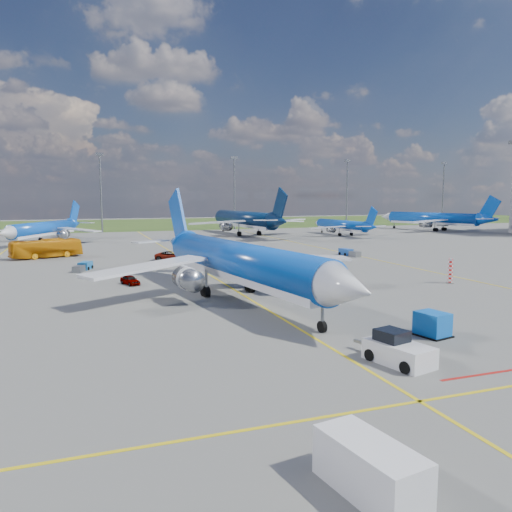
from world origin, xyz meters
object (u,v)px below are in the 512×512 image
object	(u,v)px
bg_jet_nnw	(44,243)
service_car_a	(130,280)
warning_post	(450,271)
baggage_tug_w	(281,263)
baggage_tug_e	(349,253)
service_car_c	(261,250)
service_car_b	(171,256)
baggage_tug_c	(83,267)
bg_jet_n	(244,235)
pushback_tug	(397,350)
service_van	(370,468)
apron_bus	(46,248)
bg_jet_ne	(341,235)
main_airliner	(240,299)
uld_container	(432,324)
bg_jet_ene	(432,231)

from	to	relation	value
bg_jet_nnw	service_car_a	size ratio (longest dim) A/B	10.51
warning_post	baggage_tug_w	world-z (taller)	warning_post
warning_post	baggage_tug_w	xyz separation A→B (m)	(-13.79, 20.42, -1.01)
warning_post	service_car_a	world-z (taller)	warning_post
bg_jet_nnw	baggage_tug_e	size ratio (longest dim) A/B	6.81
service_car_c	baggage_tug_w	size ratio (longest dim) A/B	0.83
service_car_b	baggage_tug_c	xyz separation A→B (m)	(-13.75, -7.02, -0.21)
bg_jet_nnw	baggage_tug_c	distance (m)	47.45
bg_jet_n	service_car_c	distance (m)	42.48
pushback_tug	service_van	size ratio (longest dim) A/B	1.43
apron_bus	bg_jet_ne	bearing A→B (deg)	-89.83
main_airliner	bg_jet_ne	bearing A→B (deg)	45.13
baggage_tug_c	service_van	bearing A→B (deg)	-61.15
bg_jet_ne	service_van	distance (m)	118.46
uld_container	service_car_b	xyz separation A→B (m)	(-10.91, 51.22, -0.19)
bg_jet_n	baggage_tug_c	bearing A→B (deg)	45.84
service_van	service_car_c	distance (m)	75.66
service_car_c	baggage_tug_w	distance (m)	18.07
warning_post	uld_container	world-z (taller)	warning_post
service_car_c	baggage_tug_w	bearing A→B (deg)	-87.21
bg_jet_n	service_car_c	xyz separation A→B (m)	(-10.28, -41.21, 0.57)
bg_jet_ene	service_car_c	xyz separation A→B (m)	(-69.44, -38.36, 0.57)
warning_post	main_airliner	world-z (taller)	main_airliner
warning_post	bg_jet_n	size ratio (longest dim) A/B	0.06
uld_container	service_car_a	world-z (taller)	uld_container
bg_jet_n	service_car_c	world-z (taller)	bg_jet_n
main_airliner	service_car_b	distance (m)	33.49
service_van	baggage_tug_c	world-z (taller)	service_van
main_airliner	pushback_tug	size ratio (longest dim) A/B	6.95
service_car_b	service_car_c	bearing A→B (deg)	-58.08
baggage_tug_c	baggage_tug_e	distance (m)	44.76
baggage_tug_w	baggage_tug_e	size ratio (longest dim) A/B	0.92
main_airliner	baggage_tug_w	world-z (taller)	main_airliner
bg_jet_nnw	baggage_tug_w	xyz separation A→B (m)	(36.04, -52.40, 0.49)
bg_jet_nnw	baggage_tug_w	world-z (taller)	bg_jet_nnw
pushback_tug	baggage_tug_e	size ratio (longest dim) A/B	1.20
bg_jet_n	service_car_b	size ratio (longest dim) A/B	8.90
bg_jet_ne	service_van	xyz separation A→B (m)	(-56.95, -103.86, 0.95)
bg_jet_n	bg_jet_ene	distance (m)	59.23
warning_post	service_car_a	size ratio (longest dim) A/B	0.90
main_airliner	baggage_tug_w	distance (m)	24.64
bg_jet_n	baggage_tug_w	xyz separation A→B (m)	(-13.63, -58.97, 0.49)
service_van	baggage_tug_c	xyz separation A→B (m)	(-9.12, 60.11, -0.44)
main_airliner	baggage_tug_c	distance (m)	30.42
bg_jet_ne	pushback_tug	size ratio (longest dim) A/B	4.81
baggage_tug_e	bg_jet_ne	bearing A→B (deg)	56.28
bg_jet_ne	service_car_c	bearing A→B (deg)	37.66
bg_jet_nnw	main_airliner	bearing A→B (deg)	-46.64
service_car_a	pushback_tug	bearing A→B (deg)	-89.10
service_car_c	baggage_tug_e	size ratio (longest dim) A/B	0.76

